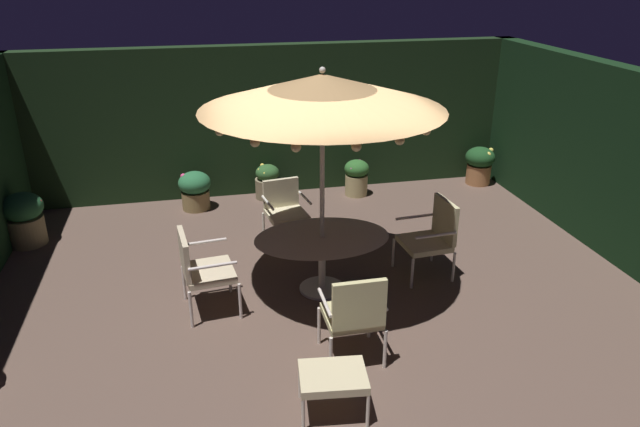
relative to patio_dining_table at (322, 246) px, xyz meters
The scene contains 15 objects.
ground_plane 0.61m from the patio_dining_table, 116.16° to the right, with size 8.64×7.65×0.02m, color brown.
hedge_backdrop_rear 3.67m from the patio_dining_table, 90.51° to the left, with size 8.64×0.30×2.53m, color black.
hedge_backdrop_right 4.19m from the patio_dining_table, ahead, with size 0.30×7.65×2.53m, color black.
patio_dining_table is the anchor object (origin of this frame).
patio_umbrella 1.87m from the patio_dining_table, 34.10° to the left, with size 2.73×2.73×2.74m.
patio_chair_north 1.48m from the patio_dining_table, ahead, with size 0.65×0.67×1.01m.
patio_chair_northeast 1.46m from the patio_dining_table, 98.91° to the left, with size 0.66×0.65×0.91m.
patio_chair_east 1.47m from the patio_dining_table, behind, with size 0.66×0.72×0.99m.
patio_chair_southeast 1.47m from the patio_dining_table, 90.03° to the right, with size 0.59×0.58×1.02m.
ottoman_footrest 2.18m from the patio_dining_table, 100.05° to the right, with size 0.65×0.54×0.43m.
potted_plant_back_left 3.24m from the patio_dining_table, 94.19° to the left, with size 0.43×0.43×0.59m.
potted_plant_left_near 4.77m from the patio_dining_table, 40.41° to the left, with size 0.53×0.53×0.69m.
potted_plant_front_corner 3.30m from the patio_dining_table, 66.93° to the left, with size 0.43×0.43×0.63m.
potted_plant_right_far 4.44m from the patio_dining_table, 150.71° to the left, with size 0.58×0.58×0.78m.
potted_plant_back_center 3.34m from the patio_dining_table, 116.09° to the left, with size 0.52×0.52×0.64m.
Camera 1 is at (-1.37, -6.17, 3.80)m, focal length 33.08 mm.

